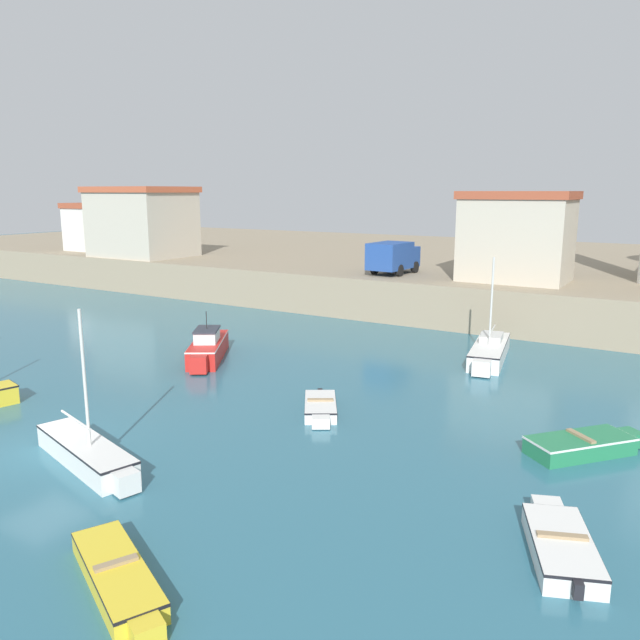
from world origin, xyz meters
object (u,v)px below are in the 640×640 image
sailboat_white_3 (489,350)px  dinghy_yellow_8 (118,576)px  harbor_shed_mid_row (100,226)px  harbor_shed_far_end (517,236)px  motorboat_red_4 (208,348)px  dinghy_green_0 (584,444)px  dinghy_white_6 (320,407)px  harbor_shed_near_wharf (142,221)px  truck_on_quay (393,256)px  sailboat_white_5 (87,452)px  dinghy_white_2 (560,544)px

sailboat_white_3 → dinghy_yellow_8: size_ratio=1.56×
sailboat_white_3 → harbor_shed_mid_row: size_ratio=1.23×
dinghy_yellow_8 → harbor_shed_far_end: bearing=90.0°
sailboat_white_3 → motorboat_red_4: (-12.28, -7.32, 0.12)m
dinghy_green_0 → dinghy_white_6: size_ratio=1.16×
motorboat_red_4 → harbor_shed_near_wharf: bearing=143.2°
sailboat_white_3 → dinghy_yellow_8: bearing=-93.7°
dinghy_green_0 → truck_on_quay: size_ratio=0.86×
sailboat_white_3 → sailboat_white_5: bearing=-110.8°
harbor_shed_near_wharf → harbor_shed_far_end: harbor_shed_near_wharf is taller
sailboat_white_3 → dinghy_green_0: bearing=-58.7°
motorboat_red_4 → dinghy_white_6: bearing=-22.7°
harbor_shed_near_wharf → harbor_shed_far_end: size_ratio=1.22×
sailboat_white_3 → harbor_shed_far_end: bearing=98.3°
dinghy_white_6 → dinghy_yellow_8: 11.65m
dinghy_green_0 → harbor_shed_far_end: harbor_shed_far_end is taller
dinghy_green_0 → dinghy_white_6: dinghy_green_0 is taller
motorboat_red_4 → sailboat_white_5: sailboat_white_5 is taller
dinghy_green_0 → harbor_shed_mid_row: (-47.42, 20.35, 4.74)m
dinghy_white_6 → truck_on_quay: truck_on_quay is taller
harbor_shed_far_end → dinghy_white_2: bearing=-73.2°
sailboat_white_5 → dinghy_white_6: (3.83, 7.74, -0.16)m
dinghy_green_0 → motorboat_red_4: size_ratio=0.71×
dinghy_green_0 → dinghy_white_2: bearing=-85.7°
harbor_shed_far_end → harbor_shed_mid_row: bearing=179.0°
sailboat_white_3 → motorboat_red_4: 14.29m
dinghy_white_2 → truck_on_quay: 29.97m
sailboat_white_3 → truck_on_quay: 13.38m
dinghy_white_6 → sailboat_white_3: bearing=73.3°
motorboat_red_4 → sailboat_white_3: bearing=30.8°
dinghy_white_6 → harbor_shed_mid_row: bearing=150.5°
dinghy_white_6 → dinghy_white_2: bearing=-28.3°
dinghy_green_0 → sailboat_white_5: size_ratio=0.68×
sailboat_white_3 → motorboat_red_4: size_ratio=1.23×
dinghy_green_0 → harbor_shed_mid_row: 51.81m
dinghy_yellow_8 → harbor_shed_mid_row: (-39.98, 33.08, 4.79)m
dinghy_green_0 → harbor_shed_mid_row: size_ratio=0.71×
dinghy_green_0 → dinghy_white_6: 9.37m
dinghy_green_0 → dinghy_yellow_8: dinghy_green_0 is taller
harbor_shed_near_wharf → harbor_shed_far_end: (32.00, 1.31, -0.19)m
harbor_shed_mid_row → motorboat_red_4: bearing=-31.5°
motorboat_red_4 → dinghy_white_6: (8.97, -3.75, -0.37)m
sailboat_white_3 → dinghy_white_6: size_ratio=2.00×
harbor_shed_far_end → dinghy_green_0: bearing=-69.3°
harbor_shed_far_end → truck_on_quay: bearing=-172.7°
dinghy_yellow_8 → harbor_shed_near_wharf: harbor_shed_near_wharf is taller
motorboat_red_4 → truck_on_quay: size_ratio=1.21×
motorboat_red_4 → dinghy_yellow_8: bearing=-54.6°
dinghy_white_6 → harbor_shed_far_end: harbor_shed_far_end is taller
sailboat_white_5 → dinghy_white_6: 8.64m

